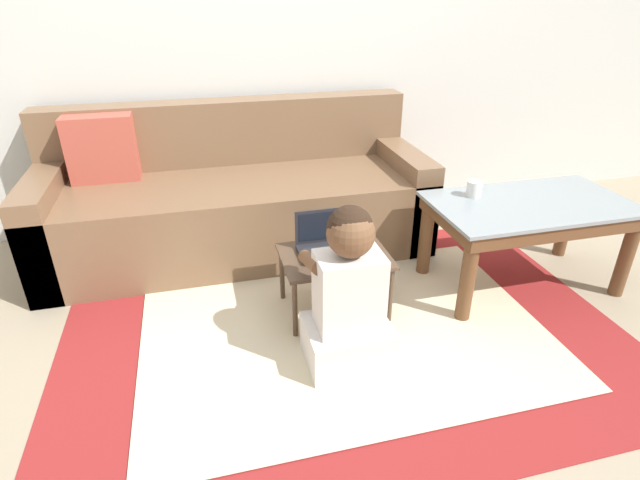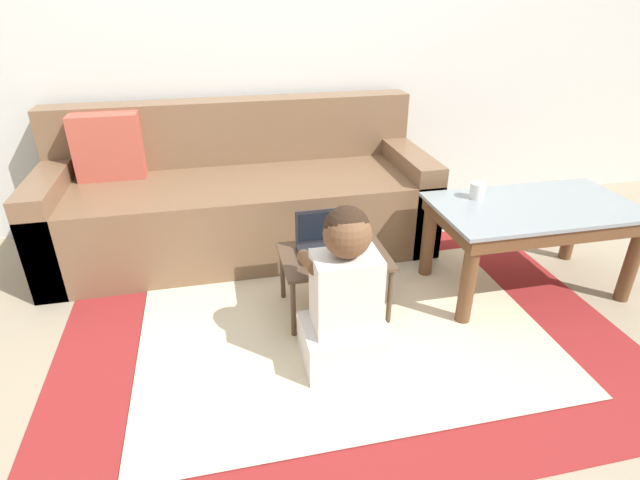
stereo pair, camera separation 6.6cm
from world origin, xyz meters
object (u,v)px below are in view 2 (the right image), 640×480
laptop (322,246)px  coffee_table (533,219)px  person_seated (345,297)px  computer_mouse (359,248)px  couch (240,200)px  cup_on_table (477,191)px  laptop_desk (334,262)px

laptop → coffee_table: bearing=-2.0°
coffee_table → person_seated: bearing=-161.0°
computer_mouse → person_seated: person_seated is taller
couch → cup_on_table: bearing=-30.3°
couch → laptop: size_ratio=9.50×
computer_mouse → couch: bearing=121.6°
couch → laptop: couch is taller
couch → cup_on_table: size_ratio=26.93×
couch → coffee_table: couch is taller
laptop_desk → computer_mouse: 0.13m
coffee_table → cup_on_table: (-0.24, 0.14, 0.12)m
coffee_table → computer_mouse: (-0.89, 0.00, -0.06)m
couch → computer_mouse: bearing=-58.4°
couch → person_seated: size_ratio=3.05×
coffee_table → computer_mouse: coffee_table is taller
coffee_table → cup_on_table: size_ratio=12.28×
couch → laptop_desk: 0.89m
coffee_table → person_seated: (-1.06, -0.36, -0.07)m
couch → computer_mouse: couch is taller
coffee_table → cup_on_table: bearing=150.6°
person_seated → couch: bearing=105.7°
coffee_table → laptop: laptop is taller
coffee_table → laptop: size_ratio=4.33×
person_seated → cup_on_table: (0.81, 0.50, 0.19)m
couch → person_seated: bearing=-74.3°
couch → laptop_desk: (0.38, -0.81, -0.02)m
couch → computer_mouse: size_ratio=19.38×
person_seated → laptop_desk: bearing=82.6°
computer_mouse → laptop_desk: bearing=-178.0°
laptop → laptop_desk: bearing=-39.5°
couch → person_seated: 1.21m
cup_on_table → couch: bearing=149.7°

